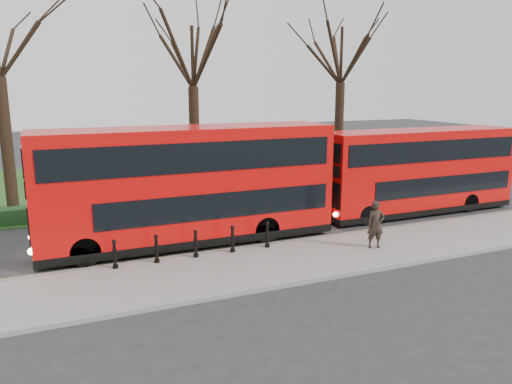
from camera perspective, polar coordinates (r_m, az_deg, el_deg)
name	(u,v)px	position (r m, az deg, el deg)	size (l,w,h in m)	color
ground	(219,246)	(20.63, -4.24, -6.14)	(120.00, 120.00, 0.00)	#28282B
pavement	(247,268)	(17.96, -1.07, -8.69)	(60.00, 4.00, 0.15)	gray
kerb	(227,251)	(19.71, -3.29, -6.78)	(60.00, 0.25, 0.16)	slate
grass_verge	(147,182)	(34.74, -12.40, 1.18)	(60.00, 18.00, 0.06)	#224818
hedge	(177,201)	(26.82, -9.03, -1.08)	(60.00, 0.90, 0.80)	black
yellow_line_outer	(225,251)	(20.00, -3.58, -6.71)	(60.00, 0.10, 0.01)	yellow
yellow_line_inner	(223,249)	(20.18, -3.78, -6.54)	(60.00, 0.10, 0.01)	yellow
tree_mid	(192,50)	(29.80, -7.29, 15.84)	(7.43, 7.43, 11.60)	black
tree_right	(342,49)	(34.01, 9.75, 15.82)	(7.70, 7.70, 12.03)	black
bollard_row	(196,244)	(18.81, -6.91, -5.94)	(6.02, 0.15, 1.00)	black
bus_lead	(189,186)	(20.56, -7.72, 0.70)	(12.07, 2.77, 4.80)	red
bus_rear	(418,171)	(26.74, 17.99, 2.25)	(10.71, 2.46, 4.26)	red
pedestrian	(376,225)	(20.17, 13.52, -3.65)	(0.69, 0.45, 1.88)	#2C221B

